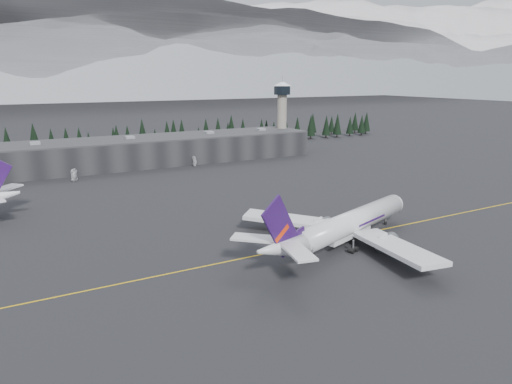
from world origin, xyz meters
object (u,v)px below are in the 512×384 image
terminal (152,150)px  control_tower (282,109)px  jet_main (342,227)px  gse_vehicle_a (74,179)px  gse_vehicle_b (195,164)px

terminal → control_tower: size_ratio=4.24×
control_tower → jet_main: (-65.70, -134.62, -18.40)m
control_tower → jet_main: bearing=-116.0°
jet_main → gse_vehicle_a: (-47.82, 107.97, -4.29)m
terminal → control_tower: 76.98m
jet_main → gse_vehicle_a: jet_main is taller
control_tower → gse_vehicle_b: size_ratio=7.99×
jet_main → gse_vehicle_a: bearing=95.2°
control_tower → gse_vehicle_b: 66.72m
terminal → gse_vehicle_b: size_ratio=33.92×
terminal → jet_main: bearing=-86.0°
terminal → gse_vehicle_a: 45.54m
jet_main → gse_vehicle_b: bearing=68.3°
terminal → gse_vehicle_b: bearing=-47.3°
jet_main → gse_vehicle_b: 115.20m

